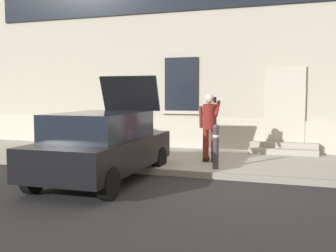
# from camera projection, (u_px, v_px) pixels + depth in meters

# --- Properties ---
(ground_plane) EXTENTS (80.00, 80.00, 0.00)m
(ground_plane) POSITION_uv_depth(u_px,v_px,m) (192.00, 187.00, 8.08)
(ground_plane) COLOR #232326
(sidewalk) EXTENTS (24.00, 3.60, 0.15)m
(sidewalk) POSITION_uv_depth(u_px,v_px,m) (219.00, 161.00, 10.72)
(sidewalk) COLOR #99968E
(sidewalk) RESTS_ON ground
(curb_edge) EXTENTS (24.00, 0.12, 0.15)m
(curb_edge) POSITION_uv_depth(u_px,v_px,m) (203.00, 175.00, 8.96)
(curb_edge) COLOR gray
(curb_edge) RESTS_ON ground
(building_facade) EXTENTS (24.00, 1.52, 7.50)m
(building_facade) POSITION_uv_depth(u_px,v_px,m) (236.00, 37.00, 12.77)
(building_facade) COLOR #B2AD9E
(building_facade) RESTS_ON ground
(entrance_stoop) EXTENTS (1.95, 0.64, 0.32)m
(entrance_stoop) POSITION_uv_depth(u_px,v_px,m) (283.00, 149.00, 11.64)
(entrance_stoop) COLOR #9E998E
(entrance_stoop) RESTS_ON sidewalk
(hatchback_car_black) EXTENTS (1.86, 4.10, 2.34)m
(hatchback_car_black) POSITION_uv_depth(u_px,v_px,m) (103.00, 145.00, 8.59)
(hatchback_car_black) COLOR black
(hatchback_car_black) RESTS_ON ground
(bollard_near_person) EXTENTS (0.15, 0.15, 1.04)m
(bollard_near_person) POSITION_uv_depth(u_px,v_px,m) (216.00, 145.00, 9.23)
(bollard_near_person) COLOR #333338
(bollard_near_person) RESTS_ON sidewalk
(bollard_far_left) EXTENTS (0.15, 0.15, 1.04)m
(bollard_far_left) POSITION_uv_depth(u_px,v_px,m) (65.00, 138.00, 10.53)
(bollard_far_left) COLOR #333338
(bollard_far_left) RESTS_ON sidewalk
(person_on_phone) EXTENTS (0.51, 0.49, 1.75)m
(person_on_phone) POSITION_uv_depth(u_px,v_px,m) (210.00, 123.00, 10.11)
(person_on_phone) COLOR maroon
(person_on_phone) RESTS_ON sidewalk
(planter_terracotta) EXTENTS (0.44, 0.44, 0.86)m
(planter_terracotta) POSITION_uv_depth(u_px,v_px,m) (81.00, 131.00, 13.62)
(planter_terracotta) COLOR #B25B38
(planter_terracotta) RESTS_ON sidewalk
(planter_cream) EXTENTS (0.44, 0.44, 0.86)m
(planter_cream) POSITION_uv_depth(u_px,v_px,m) (136.00, 134.00, 12.62)
(planter_cream) COLOR beige
(planter_cream) RESTS_ON sidewalk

